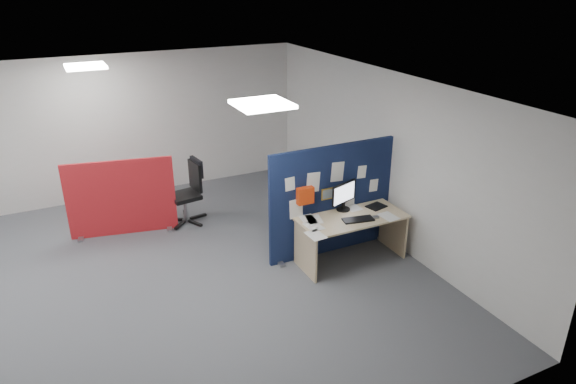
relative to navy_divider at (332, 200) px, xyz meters
name	(u,v)px	position (x,y,z in m)	size (l,w,h in m)	color
floor	(98,301)	(-3.46, 0.18, -0.87)	(9.00, 9.00, 0.00)	#56595E
ceiling	(63,101)	(-3.46, 0.18, 1.83)	(9.00, 7.00, 0.02)	white
wall_back	(61,135)	(-3.46, 3.68, 0.48)	(9.00, 0.02, 2.70)	silver
wall_right	(384,156)	(1.04, 0.18, 0.48)	(0.02, 7.00, 2.70)	silver
ceiling_lights	(88,90)	(-3.13, 0.84, 1.80)	(4.10, 4.10, 0.04)	white
navy_divider	(332,200)	(0.00, 0.00, 0.00)	(2.10, 0.30, 1.73)	black
main_desk	(350,227)	(0.12, -0.36, -0.31)	(1.60, 0.71, 0.73)	tan
monitor_main	(344,195)	(0.13, -0.13, 0.11)	(0.48, 0.21, 0.43)	black
keyboard	(358,220)	(0.13, -0.53, -0.12)	(0.45, 0.18, 0.03)	black
mouse	(375,217)	(0.40, -0.58, -0.12)	(0.10, 0.06, 0.03)	gray
paper_tray	(376,206)	(0.64, -0.26, -0.13)	(0.28, 0.22, 0.01)	black
red_divider	(121,198)	(-2.78, 2.01, -0.23)	(1.70, 0.39, 1.29)	#AA1715
office_chair	(190,187)	(-1.64, 1.99, -0.24)	(0.72, 0.72, 1.10)	black
desk_papers	(332,220)	(-0.20, -0.36, -0.13)	(1.47, 0.86, 0.00)	white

